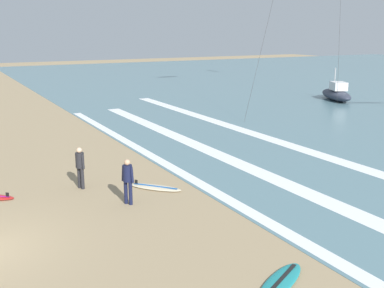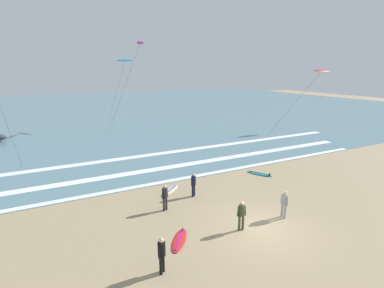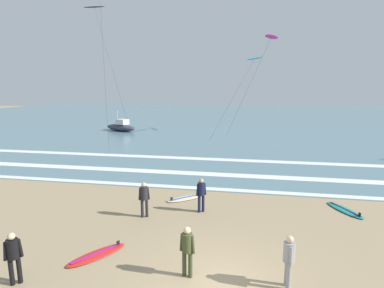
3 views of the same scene
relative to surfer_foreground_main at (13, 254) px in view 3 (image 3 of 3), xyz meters
name	(u,v)px [view 3 (image 3 of 3)]	position (x,y,z in m)	size (l,w,h in m)	color
ground_plane	(217,287)	(5.79, 0.86, -0.96)	(160.00, 160.00, 0.00)	#9E8763
ocean_surface	(241,117)	(5.79, 53.86, -0.95)	(140.00, 90.00, 0.01)	slate
wave_foam_shoreline	(217,189)	(5.01, 9.26, -0.94)	(38.40, 0.51, 0.01)	white
wave_foam_mid_break	(227,175)	(5.38, 12.17, -0.94)	(40.07, 0.90, 0.01)	white
wave_foam_outer_break	(224,160)	(4.94, 16.42, -0.94)	(47.56, 0.89, 0.01)	white
surfer_foreground_main	(13,254)	(0.00, 0.00, 0.00)	(0.44, 0.40, 1.60)	black
surfer_left_far	(144,196)	(2.18, 5.04, 0.00)	(0.51, 0.32, 1.60)	#232328
surfer_mid_group	(201,192)	(4.58, 6.02, 0.00)	(0.48, 0.34, 1.60)	#141938
surfer_right_near	(289,257)	(7.77, 1.20, 0.00)	(0.32, 0.51, 1.60)	gray
surfer_background_far	(187,247)	(4.85, 1.22, 0.00)	(0.51, 0.32, 1.60)	#384223
surfboard_foreground_flat	(345,210)	(11.17, 7.31, -0.91)	(1.51, 2.14, 0.25)	teal
surfboard_near_water	(186,198)	(3.55, 7.50, -0.91)	(1.99, 1.82, 0.25)	beige
surfboard_left_pile	(97,255)	(1.60, 1.76, -0.91)	(1.73, 2.05, 0.25)	red
kite_black_low_near	(94,8)	(-15.30, 35.32, 16.06)	(9.27, 7.42, 17.39)	black
kite_cyan_high_right	(255,59)	(7.44, 32.47, 8.36)	(6.04, 8.29, 9.59)	#23A8C6
kite_magenta_far_left	(271,37)	(9.26, 30.82, 10.61)	(6.09, 3.17, 11.85)	#CC2384
offshore_boat	(121,127)	(-9.99, 30.64, -0.40)	(5.42, 3.79, 2.70)	#2D3342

